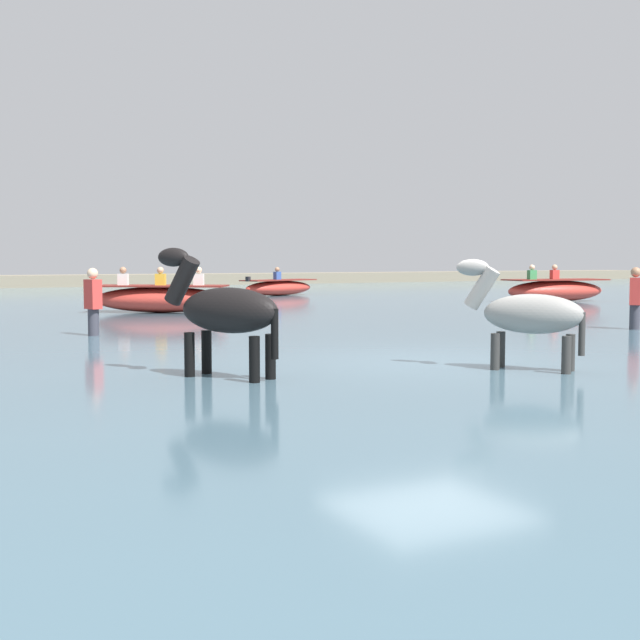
% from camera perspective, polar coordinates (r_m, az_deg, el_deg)
% --- Properties ---
extents(ground_plane, '(120.00, 120.00, 0.00)m').
position_cam_1_polar(ground_plane, '(11.85, 7.39, -4.61)').
color(ground_plane, gray).
extents(water_surface, '(90.00, 90.00, 0.39)m').
position_cam_1_polar(water_surface, '(20.80, -8.40, -0.31)').
color(water_surface, '#476675').
rests_on(water_surface, ground).
extents(horse_lead_grey, '(1.24, 1.48, 1.79)m').
position_cam_1_polar(horse_lead_grey, '(10.99, 13.83, 0.19)').
color(horse_lead_grey, gray).
rests_on(horse_lead_grey, ground).
extents(horse_trailing_black, '(1.21, 1.66, 1.93)m').
position_cam_1_polar(horse_trailing_black, '(10.07, -6.49, 0.40)').
color(horse_trailing_black, black).
rests_on(horse_trailing_black, ground).
extents(boat_mid_outer, '(3.69, 1.63, 1.22)m').
position_cam_1_polar(boat_mid_outer, '(28.74, 15.60, 1.95)').
color(boat_mid_outer, '#BC382D').
rests_on(boat_mid_outer, water_surface).
extents(boat_far_offshore, '(3.53, 2.19, 1.09)m').
position_cam_1_polar(boat_far_offshore, '(32.41, -2.79, 2.21)').
color(boat_far_offshore, '#BC382D').
rests_on(boat_far_offshore, water_surface).
extents(boat_near_starboard, '(3.69, 2.90, 1.20)m').
position_cam_1_polar(boat_near_starboard, '(22.55, -10.68, 1.44)').
color(boat_near_starboard, '#BC382D').
rests_on(boat_near_starboard, water_surface).
extents(person_wading_close, '(0.29, 0.37, 1.63)m').
position_cam_1_polar(person_wading_close, '(16.00, -15.05, 0.68)').
color(person_wading_close, '#383842').
rests_on(person_wading_close, ground).
extents(person_wading_mid, '(0.37, 0.36, 1.63)m').
position_cam_1_polar(person_wading_mid, '(17.97, 20.48, 0.93)').
color(person_wading_mid, '#383842').
rests_on(person_wading_mid, ground).
extents(far_shoreline, '(80.00, 2.40, 0.97)m').
position_cam_1_polar(far_shoreline, '(44.38, -18.51, 2.26)').
color(far_shoreline, gray).
rests_on(far_shoreline, ground).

